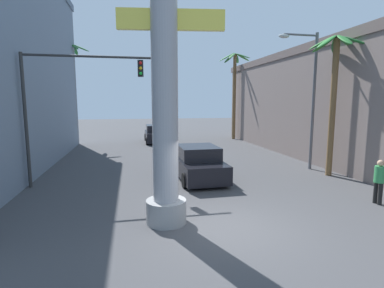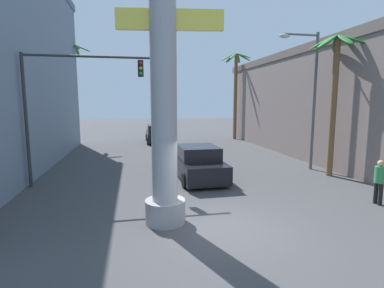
{
  "view_description": "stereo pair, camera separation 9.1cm",
  "coord_description": "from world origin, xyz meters",
  "px_view_note": "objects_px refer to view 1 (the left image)",
  "views": [
    {
      "loc": [
        -2.57,
        -7.79,
        3.61
      ],
      "look_at": [
        0.0,
        4.84,
        1.78
      ],
      "focal_mm": 28.0,
      "sensor_mm": 36.0,
      "label": 1
    },
    {
      "loc": [
        -2.48,
        -7.81,
        3.61
      ],
      "look_at": [
        0.0,
        4.84,
        1.78
      ],
      "focal_mm": 28.0,
      "sensor_mm": 36.0,
      "label": 2
    }
  ],
  "objects_px": {
    "car_far": "(157,134)",
    "palm_tree_far_left": "(73,82)",
    "street_lamp": "(309,89)",
    "neon_sign_pole": "(164,36)",
    "palm_tree_near_right": "(334,81)",
    "car_lead": "(197,163)",
    "palm_tree_far_right": "(234,84)",
    "traffic_light_mast": "(70,92)",
    "pedestrian_by_sign": "(379,179)"
  },
  "relations": [
    {
      "from": "car_lead",
      "to": "neon_sign_pole",
      "type": "bearing_deg",
      "value": -111.72
    },
    {
      "from": "neon_sign_pole",
      "to": "palm_tree_far_right",
      "type": "distance_m",
      "value": 21.09
    },
    {
      "from": "traffic_light_mast",
      "to": "palm_tree_far_left",
      "type": "height_order",
      "value": "palm_tree_far_left"
    },
    {
      "from": "palm_tree_far_right",
      "to": "palm_tree_far_left",
      "type": "relative_size",
      "value": 0.99
    },
    {
      "from": "car_far",
      "to": "street_lamp",
      "type": "bearing_deg",
      "value": -61.05
    },
    {
      "from": "traffic_light_mast",
      "to": "street_lamp",
      "type": "bearing_deg",
      "value": 3.87
    },
    {
      "from": "car_far",
      "to": "pedestrian_by_sign",
      "type": "distance_m",
      "value": 19.04
    },
    {
      "from": "neon_sign_pole",
      "to": "car_lead",
      "type": "distance_m",
      "value": 7.28
    },
    {
      "from": "traffic_light_mast",
      "to": "palm_tree_far_right",
      "type": "xyz_separation_m",
      "value": [
        12.27,
        14.25,
        1.31
      ]
    },
    {
      "from": "traffic_light_mast",
      "to": "palm_tree_far_left",
      "type": "bearing_deg",
      "value": 99.17
    },
    {
      "from": "traffic_light_mast",
      "to": "car_far",
      "type": "bearing_deg",
      "value": 70.49
    },
    {
      "from": "palm_tree_far_right",
      "to": "car_far",
      "type": "bearing_deg",
      "value": -172.27
    },
    {
      "from": "street_lamp",
      "to": "traffic_light_mast",
      "type": "bearing_deg",
      "value": -176.13
    },
    {
      "from": "palm_tree_far_right",
      "to": "pedestrian_by_sign",
      "type": "bearing_deg",
      "value": -93.86
    },
    {
      "from": "palm_tree_far_right",
      "to": "pedestrian_by_sign",
      "type": "height_order",
      "value": "palm_tree_far_right"
    },
    {
      "from": "neon_sign_pole",
      "to": "car_far",
      "type": "bearing_deg",
      "value": 86.06
    },
    {
      "from": "car_lead",
      "to": "palm_tree_near_right",
      "type": "distance_m",
      "value": 7.6
    },
    {
      "from": "neon_sign_pole",
      "to": "palm_tree_far_right",
      "type": "height_order",
      "value": "neon_sign_pole"
    },
    {
      "from": "pedestrian_by_sign",
      "to": "palm_tree_far_right",
      "type": "bearing_deg",
      "value": 86.14
    },
    {
      "from": "street_lamp",
      "to": "palm_tree_far_right",
      "type": "relative_size",
      "value": 0.86
    },
    {
      "from": "car_lead",
      "to": "pedestrian_by_sign",
      "type": "height_order",
      "value": "pedestrian_by_sign"
    },
    {
      "from": "traffic_light_mast",
      "to": "palm_tree_near_right",
      "type": "relative_size",
      "value": 0.84
    },
    {
      "from": "street_lamp",
      "to": "car_far",
      "type": "bearing_deg",
      "value": 118.95
    },
    {
      "from": "neon_sign_pole",
      "to": "traffic_light_mast",
      "type": "relative_size",
      "value": 2.02
    },
    {
      "from": "palm_tree_near_right",
      "to": "pedestrian_by_sign",
      "type": "bearing_deg",
      "value": -103.41
    },
    {
      "from": "car_far",
      "to": "palm_tree_far_left",
      "type": "distance_m",
      "value": 8.15
    },
    {
      "from": "palm_tree_far_right",
      "to": "pedestrian_by_sign",
      "type": "distance_m",
      "value": 19.54
    },
    {
      "from": "neon_sign_pole",
      "to": "palm_tree_far_left",
      "type": "height_order",
      "value": "neon_sign_pole"
    },
    {
      "from": "traffic_light_mast",
      "to": "car_far",
      "type": "height_order",
      "value": "traffic_light_mast"
    },
    {
      "from": "traffic_light_mast",
      "to": "car_lead",
      "type": "distance_m",
      "value": 6.42
    },
    {
      "from": "palm_tree_near_right",
      "to": "palm_tree_far_left",
      "type": "relative_size",
      "value": 0.81
    },
    {
      "from": "neon_sign_pole",
      "to": "car_far",
      "type": "distance_m",
      "value": 18.75
    },
    {
      "from": "traffic_light_mast",
      "to": "pedestrian_by_sign",
      "type": "distance_m",
      "value": 12.36
    },
    {
      "from": "palm_tree_near_right",
      "to": "pedestrian_by_sign",
      "type": "distance_m",
      "value": 5.58
    },
    {
      "from": "car_far",
      "to": "pedestrian_by_sign",
      "type": "height_order",
      "value": "pedestrian_by_sign"
    },
    {
      "from": "palm_tree_far_left",
      "to": "traffic_light_mast",
      "type": "bearing_deg",
      "value": -80.83
    },
    {
      "from": "pedestrian_by_sign",
      "to": "neon_sign_pole",
      "type": "bearing_deg",
      "value": -178.84
    },
    {
      "from": "car_lead",
      "to": "street_lamp",
      "type": "bearing_deg",
      "value": 4.77
    },
    {
      "from": "street_lamp",
      "to": "pedestrian_by_sign",
      "type": "distance_m",
      "value": 6.49
    },
    {
      "from": "street_lamp",
      "to": "neon_sign_pole",
      "type": "bearing_deg",
      "value": -145.05
    },
    {
      "from": "palm_tree_near_right",
      "to": "street_lamp",
      "type": "bearing_deg",
      "value": 105.36
    },
    {
      "from": "traffic_light_mast",
      "to": "car_far",
      "type": "xyz_separation_m",
      "value": [
        4.68,
        13.22,
        -3.27
      ]
    },
    {
      "from": "neon_sign_pole",
      "to": "palm_tree_near_right",
      "type": "xyz_separation_m",
      "value": [
        8.52,
        4.24,
        -0.81
      ]
    },
    {
      "from": "car_far",
      "to": "palm_tree_far_left",
      "type": "relative_size",
      "value": 0.52
    },
    {
      "from": "street_lamp",
      "to": "pedestrian_by_sign",
      "type": "bearing_deg",
      "value": -95.98
    },
    {
      "from": "neon_sign_pole",
      "to": "street_lamp",
      "type": "distance_m",
      "value": 9.98
    },
    {
      "from": "traffic_light_mast",
      "to": "car_far",
      "type": "relative_size",
      "value": 1.32
    },
    {
      "from": "traffic_light_mast",
      "to": "palm_tree_far_right",
      "type": "relative_size",
      "value": 0.69
    },
    {
      "from": "palm_tree_near_right",
      "to": "car_lead",
      "type": "bearing_deg",
      "value": 171.77
    },
    {
      "from": "neon_sign_pole",
      "to": "palm_tree_far_right",
      "type": "xyz_separation_m",
      "value": [
        8.83,
        19.15,
        -0.08
      ]
    }
  ]
}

